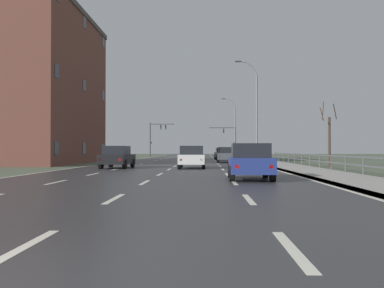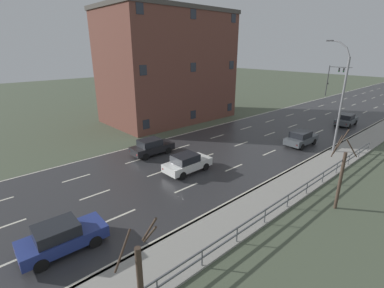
{
  "view_description": "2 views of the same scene",
  "coord_description": "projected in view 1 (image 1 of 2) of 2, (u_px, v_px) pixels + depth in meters",
  "views": [
    {
      "loc": [
        2.39,
        -3.4,
        1.3
      ],
      "look_at": [
        0.29,
        59.88,
        2.18
      ],
      "focal_mm": 38.91,
      "sensor_mm": 36.0,
      "label": 1
    },
    {
      "loc": [
        17.22,
        11.8,
        9.72
      ],
      "look_at": [
        0.0,
        27.31,
        1.66
      ],
      "focal_mm": 25.88,
      "sensor_mm": 36.0,
      "label": 2
    }
  ],
  "objects": [
    {
      "name": "car_distant",
      "position": [
        226.0,
        155.0,
        41.99
      ],
      "size": [
        1.9,
        4.13,
        1.57
      ],
      "rotation": [
        0.0,
        0.0,
        -0.02
      ],
      "color": "#474C51",
      "rests_on": "ground"
    },
    {
      "name": "road_asphalt_strip",
      "position": [
        190.0,
        158.0,
        63.42
      ],
      "size": [
        14.0,
        120.0,
        0.03
      ],
      "color": "#303033",
      "rests_on": "ground"
    },
    {
      "name": "street_lamp_midground",
      "position": [
        255.0,
        112.0,
        42.41
      ],
      "size": [
        2.3,
        0.24,
        10.46
      ],
      "color": "slate",
      "rests_on": "ground"
    },
    {
      "name": "guardrail",
      "position": [
        320.0,
        159.0,
        27.24
      ],
      "size": [
        0.07,
        35.44,
        1.0
      ],
      "color": "#515459",
      "rests_on": "ground"
    },
    {
      "name": "ground_plane",
      "position": [
        186.0,
        161.0,
        51.43
      ],
      "size": [
        160.0,
        160.0,
        0.12
      ],
      "color": "#4C5642"
    },
    {
      "name": "traffic_signal_right",
      "position": [
        230.0,
        137.0,
        77.1
      ],
      "size": [
        4.97,
        0.36,
        5.64
      ],
      "color": "#38383A",
      "rests_on": "ground"
    },
    {
      "name": "brick_building",
      "position": [
        31.0,
        87.0,
        39.85
      ],
      "size": [
        10.5,
        17.38,
        14.6
      ],
      "color": "brown",
      "rests_on": "ground"
    },
    {
      "name": "car_far_left",
      "position": [
        222.0,
        154.0,
        53.89
      ],
      "size": [
        2.0,
        4.18,
        1.57
      ],
      "rotation": [
        0.0,
        0.0,
        0.05
      ],
      "color": "#474C51",
      "rests_on": "ground"
    },
    {
      "name": "sidewalk_right",
      "position": [
        245.0,
        158.0,
        63.14
      ],
      "size": [
        3.0,
        120.0,
        0.12
      ],
      "color": "gray",
      "rests_on": "ground"
    },
    {
      "name": "car_near_left",
      "position": [
        250.0,
        161.0,
        17.98
      ],
      "size": [
        1.93,
        4.15,
        1.57
      ],
      "rotation": [
        0.0,
        0.0,
        -0.03
      ],
      "color": "navy",
      "rests_on": "ground"
    },
    {
      "name": "bare_tree_mid",
      "position": [
        329.0,
        138.0,
        32.03
      ],
      "size": [
        1.26,
        1.3,
        5.11
      ],
      "color": "#423328",
      "rests_on": "ground"
    },
    {
      "name": "traffic_signal_left",
      "position": [
        156.0,
        134.0,
        76.77
      ],
      "size": [
        4.51,
        0.36,
        6.29
      ],
      "color": "#38383A",
      "rests_on": "ground"
    },
    {
      "name": "street_lamp_distant",
      "position": [
        234.0,
        128.0,
        73.93
      ],
      "size": [
        2.44,
        0.24,
        10.49
      ],
      "color": "slate",
      "rests_on": "ground"
    },
    {
      "name": "car_mid_centre",
      "position": [
        192.0,
        157.0,
        28.89
      ],
      "size": [
        1.87,
        4.12,
        1.57
      ],
      "rotation": [
        0.0,
        0.0,
        0.01
      ],
      "color": "silver",
      "rests_on": "ground"
    },
    {
      "name": "car_near_right",
      "position": [
        117.0,
        157.0,
        29.15
      ],
      "size": [
        1.94,
        4.15,
        1.57
      ],
      "rotation": [
        0.0,
        0.0,
        -0.03
      ],
      "color": "black",
      "rests_on": "ground"
    }
  ]
}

